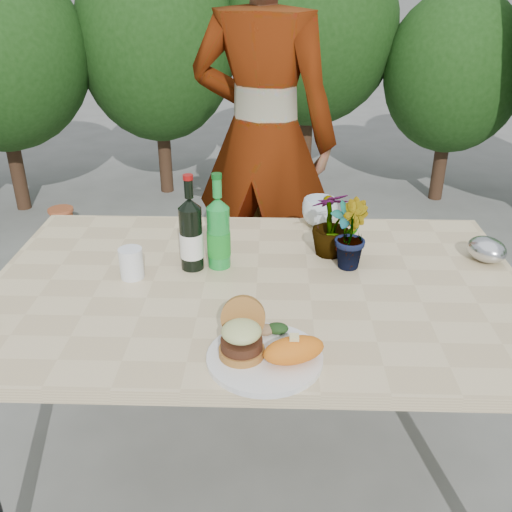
{
  "coord_description": "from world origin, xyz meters",
  "views": [
    {
      "loc": [
        0.04,
        -1.49,
        1.59
      ],
      "look_at": [
        0.0,
        -0.08,
        0.88
      ],
      "focal_mm": 40.0,
      "sensor_mm": 36.0,
      "label": 1
    }
  ],
  "objects_px": {
    "patio_table": "(257,299)",
    "dinner_plate": "(265,358)",
    "wine_bottle": "(191,235)",
    "person": "(263,139)"
  },
  "relations": [
    {
      "from": "patio_table",
      "to": "dinner_plate",
      "type": "xyz_separation_m",
      "value": [
        0.03,
        -0.38,
        0.06
      ]
    },
    {
      "from": "dinner_plate",
      "to": "wine_bottle",
      "type": "height_order",
      "value": "wine_bottle"
    },
    {
      "from": "patio_table",
      "to": "dinner_plate",
      "type": "bearing_deg",
      "value": -85.44
    },
    {
      "from": "person",
      "to": "patio_table",
      "type": "bearing_deg",
      "value": 106.87
    },
    {
      "from": "dinner_plate",
      "to": "person",
      "type": "distance_m",
      "value": 1.39
    },
    {
      "from": "patio_table",
      "to": "dinner_plate",
      "type": "relative_size",
      "value": 5.71
    },
    {
      "from": "dinner_plate",
      "to": "person",
      "type": "relative_size",
      "value": 0.15
    },
    {
      "from": "dinner_plate",
      "to": "person",
      "type": "height_order",
      "value": "person"
    },
    {
      "from": "wine_bottle",
      "to": "person",
      "type": "distance_m",
      "value": 0.94
    },
    {
      "from": "patio_table",
      "to": "wine_bottle",
      "type": "distance_m",
      "value": 0.28
    }
  ]
}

